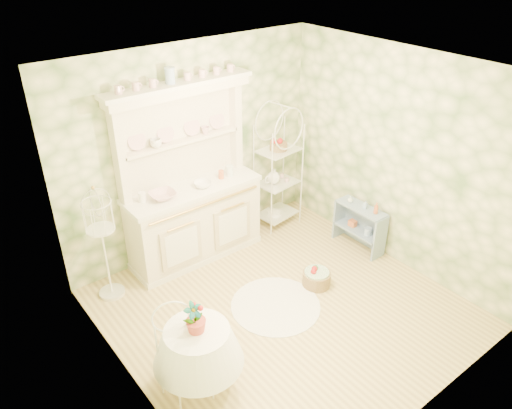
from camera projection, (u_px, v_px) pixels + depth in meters
floor at (283, 308)px, 5.72m from camera, size 3.60×3.60×0.00m
ceiling at (291, 74)px, 4.38m from camera, size 3.60×3.60×0.00m
wall_left at (121, 274)px, 4.09m from camera, size 3.60×3.60×0.00m
wall_right at (399, 161)px, 6.02m from camera, size 3.60×3.60×0.00m
wall_back at (192, 151)px, 6.28m from camera, size 3.60×3.60×0.00m
wall_front at (441, 299)px, 3.82m from camera, size 3.60×3.60×0.00m
kitchen_dresser at (192, 177)px, 6.08m from camera, size 1.87×0.61×2.29m
bakers_rack at (278, 163)px, 6.89m from camera, size 0.64×0.50×1.91m
side_shelf at (359, 226)px, 6.66m from camera, size 0.31×0.76×0.64m
round_table at (199, 364)px, 4.62m from camera, size 0.70×0.70×0.60m
cafe_chair at (185, 362)px, 4.45m from camera, size 0.53×0.53×0.89m
birdcage_stand at (103, 242)px, 5.58m from camera, size 0.36×0.36×1.47m
floor_basket at (317, 277)px, 6.03m from camera, size 0.38×0.38×0.24m
lace_rug at (276, 305)px, 5.76m from camera, size 1.23×1.23×0.01m
bowl_floral at (163, 198)px, 5.90m from camera, size 0.34×0.34×0.08m
bowl_white at (203, 186)px, 6.15m from camera, size 0.27×0.27×0.07m
cup_left at (156, 145)px, 5.78m from camera, size 0.15×0.15×0.11m
cup_right at (205, 132)px, 6.14m from camera, size 0.13×0.13×0.09m
potted_geranium at (194, 321)px, 4.32m from camera, size 0.18×0.12×0.33m
bottle_amber at (376, 209)px, 6.34m from camera, size 0.07×0.07×0.15m
bottle_blue at (365, 206)px, 6.47m from camera, size 0.06×0.06×0.11m
bottle_glass at (350, 200)px, 6.61m from camera, size 0.09×0.09×0.09m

